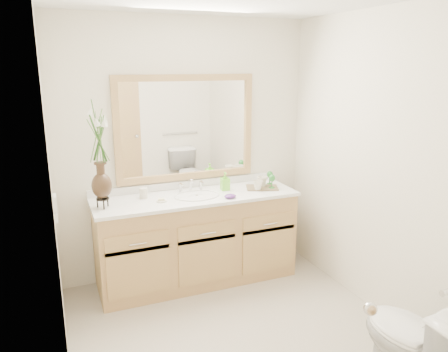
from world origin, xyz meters
name	(u,v)px	position (x,y,z in m)	size (l,w,h in m)	color
floor	(242,340)	(0.00, 0.00, 0.00)	(2.60, 2.60, 0.00)	#B8AE9D
wall_back	(186,150)	(0.00, 1.30, 1.20)	(2.40, 0.02, 2.40)	white
wall_front	(379,262)	(0.00, -1.30, 1.20)	(2.40, 0.02, 2.40)	white
wall_left	(53,205)	(-1.20, 0.00, 1.20)	(0.02, 2.60, 2.40)	white
wall_right	(385,168)	(1.20, 0.00, 1.20)	(0.02, 2.60, 2.40)	white
vanity	(197,240)	(0.00, 1.01, 0.40)	(1.80, 0.55, 0.80)	tan
counter	(196,197)	(0.00, 1.01, 0.82)	(1.84, 0.57, 0.03)	white
sink	(197,202)	(0.00, 1.00, 0.78)	(0.38, 0.34, 0.23)	white
mirror	(186,128)	(0.00, 1.28, 1.41)	(1.32, 0.04, 0.97)	white
switch_plate	(55,203)	(-1.19, 0.76, 0.98)	(0.02, 0.12, 0.12)	white
door	(311,320)	(-0.30, -1.29, 1.00)	(0.80, 0.03, 2.00)	tan
toilet	(416,346)	(0.70, -0.92, 0.37)	(0.42, 0.75, 0.74)	white
flower_vase	(99,144)	(-0.82, 0.98, 1.37)	(0.19, 0.19, 0.79)	black
tumbler	(143,193)	(-0.45, 1.11, 0.88)	(0.07, 0.07, 0.09)	beige
soap_dish	(161,201)	(-0.34, 0.95, 0.84)	(0.09, 0.09, 0.03)	beige
soap_bottle	(225,182)	(0.31, 1.08, 0.91)	(0.07, 0.07, 0.15)	#75E134
purple_dish	(230,196)	(0.25, 0.82, 0.85)	(0.11, 0.08, 0.04)	#57287A
tray	(262,188)	(0.66, 0.99, 0.84)	(0.29, 0.20, 0.01)	brown
mug_left	(258,185)	(0.58, 0.94, 0.89)	(0.09, 0.08, 0.09)	beige
mug_right	(262,181)	(0.67, 1.02, 0.90)	(0.10, 0.10, 0.10)	beige
goblet_front	(272,179)	(0.73, 0.93, 0.93)	(0.06, 0.06, 0.13)	#297D2D
goblet_back	(270,175)	(0.77, 1.06, 0.93)	(0.06, 0.06, 0.13)	#297D2D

